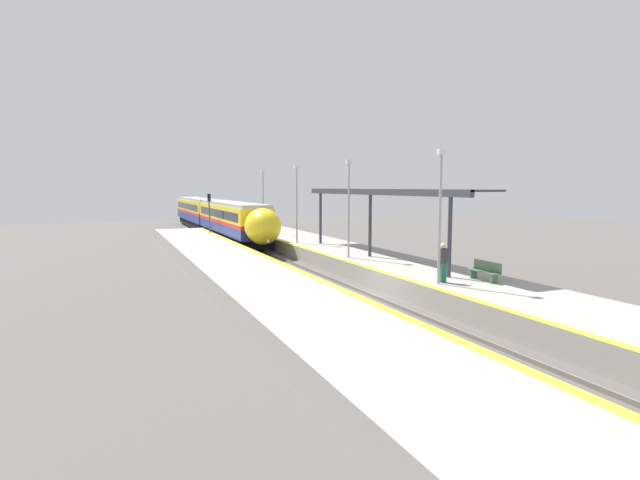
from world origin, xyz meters
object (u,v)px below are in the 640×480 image
object	(u,v)px
platform_bench	(485,270)
person_waiting	(443,262)
train	(215,215)
lamppost_farthest	(263,197)
lamppost_near	(440,208)
railway_signal	(209,213)
lamppost_mid	(349,203)
lamppost_far	(297,199)

from	to	relation	value
platform_bench	person_waiting	xyz separation A→B (m)	(-2.05, 0.42, 0.44)
train	platform_bench	bearing A→B (deg)	-82.34
train	lamppost_farthest	world-z (taller)	lamppost_farthest
train	lamppost_near	xyz separation A→B (m)	(2.55, -36.90, 2.11)
person_waiting	railway_signal	bearing A→B (deg)	99.88
railway_signal	platform_bench	bearing A→B (deg)	-76.40
train	person_waiting	distance (m)	36.79
person_waiting	railway_signal	xyz separation A→B (m)	(-4.99, 28.66, 0.90)
train	railway_signal	bearing A→B (deg)	-104.34
lamppost_near	lamppost_farthest	xyz separation A→B (m)	(0.00, 26.80, 0.00)
lamppost_mid	platform_bench	bearing A→B (deg)	-75.03
platform_bench	person_waiting	size ratio (longest dim) A/B	1.02
lamppost_mid	railway_signal	bearing A→B (deg)	102.97
person_waiting	lamppost_mid	distance (m)	9.04
railway_signal	lamppost_far	bearing A→B (deg)	-67.36
lamppost_near	lamppost_mid	bearing A→B (deg)	90.00
person_waiting	lamppost_farthest	world-z (taller)	lamppost_farthest
lamppost_far	lamppost_farthest	size ratio (longest dim) A/B	1.00
lamppost_near	person_waiting	bearing A→B (deg)	29.81
train	person_waiting	xyz separation A→B (m)	(2.95, -36.67, -0.30)
lamppost_farthest	person_waiting	bearing A→B (deg)	-89.15
platform_bench	lamppost_near	distance (m)	3.76
train	platform_bench	world-z (taller)	train
railway_signal	lamppost_far	world-z (taller)	lamppost_far
lamppost_mid	train	bearing A→B (deg)	95.21
railway_signal	lamppost_near	size ratio (longest dim) A/B	0.79
railway_signal	lamppost_mid	size ratio (longest dim) A/B	0.79
person_waiting	lamppost_near	xyz separation A→B (m)	(-0.40, -0.23, 2.41)
person_waiting	platform_bench	bearing A→B (deg)	-11.70
lamppost_far	lamppost_mid	bearing A→B (deg)	-90.00
lamppost_farthest	lamppost_far	bearing A→B (deg)	-90.00
lamppost_near	lamppost_farthest	size ratio (longest dim) A/B	1.00
lamppost_near	lamppost_mid	distance (m)	8.93
train	person_waiting	bearing A→B (deg)	-85.41
lamppost_near	lamppost_mid	world-z (taller)	same
platform_bench	lamppost_far	bearing A→B (deg)	97.70
person_waiting	lamppost_mid	world-z (taller)	lamppost_mid
train	railway_signal	world-z (taller)	railway_signal
train	platform_bench	size ratio (longest dim) A/B	22.43
lamppost_near	lamppost_farthest	world-z (taller)	same
platform_bench	lamppost_mid	world-z (taller)	lamppost_mid
lamppost_mid	lamppost_far	world-z (taller)	same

